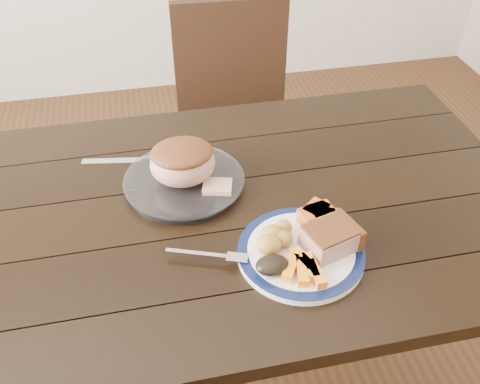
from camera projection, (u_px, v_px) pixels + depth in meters
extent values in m
plane|color=#472B16|center=(215.00, 376.00, 1.77)|extent=(4.00, 4.00, 0.00)
cube|color=black|center=(206.00, 213.00, 1.30)|extent=(1.60, 0.90, 0.04)
cube|color=black|center=(390.00, 195.00, 1.93)|extent=(0.07, 0.07, 0.71)
cube|color=black|center=(239.00, 146.00, 2.00)|extent=(0.44, 0.44, 0.04)
cube|color=black|center=(230.00, 60.00, 1.99)|extent=(0.42, 0.06, 0.46)
cube|color=black|center=(273.00, 163.00, 2.31)|extent=(0.04, 0.04, 0.43)
cube|color=black|center=(293.00, 219.00, 2.04)|extent=(0.04, 0.04, 0.43)
cube|color=black|center=(190.00, 171.00, 2.26)|extent=(0.04, 0.04, 0.43)
cube|color=black|center=(199.00, 230.00, 1.99)|extent=(0.04, 0.04, 0.43)
cylinder|color=white|center=(301.00, 253.00, 1.16)|extent=(0.28, 0.28, 0.02)
torus|color=#0B1538|center=(301.00, 250.00, 1.15)|extent=(0.28, 0.28, 0.02)
cylinder|color=white|center=(184.00, 183.00, 1.34)|extent=(0.29, 0.29, 0.02)
cube|color=tan|center=(330.00, 239.00, 1.14)|extent=(0.13, 0.11, 0.05)
ellipsoid|color=gold|center=(269.00, 245.00, 1.13)|extent=(0.05, 0.05, 0.05)
ellipsoid|color=gold|center=(283.00, 239.00, 1.15)|extent=(0.04, 0.04, 0.04)
ellipsoid|color=gold|center=(272.00, 234.00, 1.15)|extent=(0.05, 0.05, 0.04)
ellipsoid|color=gold|center=(283.00, 227.00, 1.18)|extent=(0.04, 0.04, 0.03)
cube|color=orange|center=(303.00, 260.00, 1.11)|extent=(0.04, 0.07, 0.02)
cube|color=orange|center=(310.00, 267.00, 1.10)|extent=(0.02, 0.07, 0.02)
cube|color=orange|center=(290.00, 268.00, 1.10)|extent=(0.05, 0.07, 0.02)
cube|color=orange|center=(316.00, 274.00, 1.08)|extent=(0.03, 0.07, 0.02)
cube|color=orange|center=(302.00, 272.00, 1.09)|extent=(0.04, 0.07, 0.02)
cube|color=orange|center=(320.00, 214.00, 1.21)|extent=(0.06, 0.06, 0.04)
cube|color=orange|center=(316.00, 213.00, 1.21)|extent=(0.07, 0.07, 0.04)
cube|color=orange|center=(312.00, 217.00, 1.20)|extent=(0.06, 0.06, 0.04)
cube|color=orange|center=(327.00, 220.00, 1.19)|extent=(0.07, 0.06, 0.04)
ellipsoid|color=black|center=(272.00, 265.00, 1.09)|extent=(0.07, 0.05, 0.03)
cube|color=silver|center=(198.00, 254.00, 1.14)|extent=(0.13, 0.06, 0.00)
cube|color=silver|center=(237.00, 258.00, 1.13)|extent=(0.05, 0.04, 0.00)
ellipsoid|color=tan|center=(183.00, 164.00, 1.30)|extent=(0.16, 0.14, 0.11)
cube|color=tan|center=(217.00, 187.00, 1.30)|extent=(0.08, 0.07, 0.02)
cube|color=silver|center=(120.00, 161.00, 1.43)|extent=(0.20, 0.05, 0.00)
cube|color=black|center=(180.00, 157.00, 1.43)|extent=(0.12, 0.04, 0.01)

